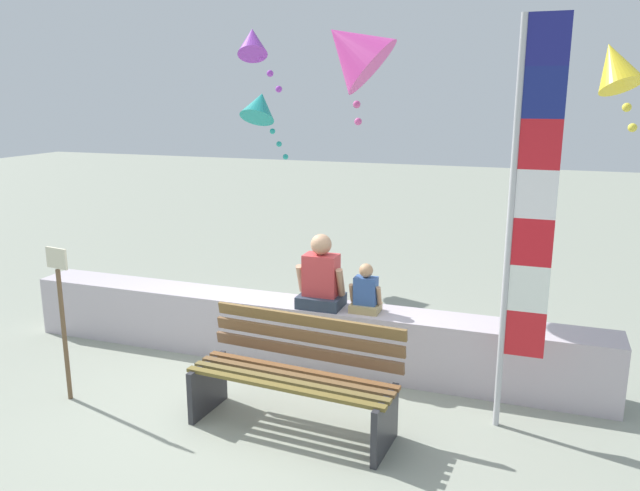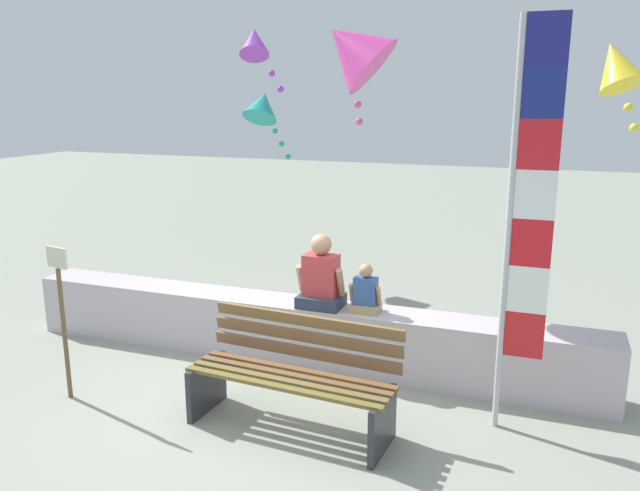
# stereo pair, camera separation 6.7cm
# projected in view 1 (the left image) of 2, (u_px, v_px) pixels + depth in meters

# --- Properties ---
(ground_plane) EXTENTS (40.00, 40.00, 0.00)m
(ground_plane) POSITION_uv_depth(u_px,v_px,m) (255.00, 405.00, 5.50)
(ground_plane) COLOR gray
(seawall_ledge) EXTENTS (6.02, 0.46, 0.63)m
(seawall_ledge) POSITION_uv_depth(u_px,v_px,m) (297.00, 332.00, 6.34)
(seawall_ledge) COLOR #BCB0B8
(seawall_ledge) RESTS_ON ground
(park_bench) EXTENTS (1.73, 0.72, 0.88)m
(park_bench) POSITION_uv_depth(u_px,v_px,m) (295.00, 378.00, 5.07)
(park_bench) COLOR brown
(park_bench) RESTS_ON ground
(person_adult) EXTENTS (0.47, 0.35, 0.72)m
(person_adult) POSITION_uv_depth(u_px,v_px,m) (321.00, 279.00, 6.07)
(person_adult) COLOR #2B3749
(person_adult) RESTS_ON seawall_ledge
(person_child) EXTENTS (0.31, 0.23, 0.47)m
(person_child) POSITION_uv_depth(u_px,v_px,m) (366.00, 293.00, 5.95)
(person_child) COLOR tan
(person_child) RESTS_ON seawall_ledge
(flag_banner) EXTENTS (0.35, 0.05, 3.21)m
(flag_banner) POSITION_uv_depth(u_px,v_px,m) (525.00, 210.00, 4.73)
(flag_banner) COLOR #B7B7BC
(flag_banner) RESTS_ON ground
(kite_purple) EXTENTS (0.57, 0.59, 0.82)m
(kite_purple) POSITION_uv_depth(u_px,v_px,m) (253.00, 43.00, 7.33)
(kite_purple) COLOR purple
(kite_teal) EXTENTS (0.70, 0.64, 1.06)m
(kite_teal) POSITION_uv_depth(u_px,v_px,m) (260.00, 106.00, 9.03)
(kite_teal) COLOR teal
(kite_yellow) EXTENTS (0.63, 0.64, 0.85)m
(kite_yellow) POSITION_uv_depth(u_px,v_px,m) (615.00, 66.00, 5.43)
(kite_yellow) COLOR yellow
(kite_magenta) EXTENTS (0.94, 0.83, 1.20)m
(kite_magenta) POSITION_uv_depth(u_px,v_px,m) (352.00, 49.00, 6.16)
(kite_magenta) COLOR #DB3D9E
(sign_post) EXTENTS (0.24, 0.06, 1.39)m
(sign_post) POSITION_uv_depth(u_px,v_px,m) (62.00, 312.00, 5.43)
(sign_post) COLOR brown
(sign_post) RESTS_ON ground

